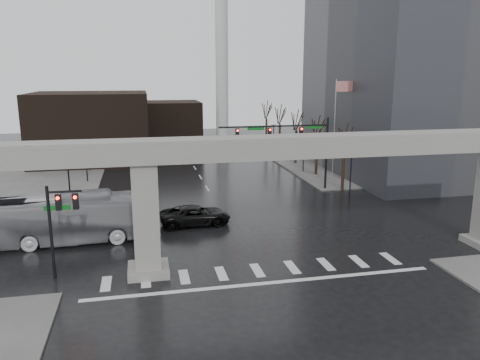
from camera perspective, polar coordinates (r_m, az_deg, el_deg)
The scene contains 23 objects.
ground at distance 32.20m, azimuth 1.68°, elevation -10.24°, with size 160.00×160.00×0.00m, color black.
sidewalk_ne at distance 73.80m, azimuth 14.77°, elevation 2.63°, with size 28.00×36.00×0.15m, color slate.
elevated_guideway at distance 30.49m, azimuth 4.07°, elevation 1.96°, with size 48.00×2.60×8.70m.
office_tower at distance 65.58m, azimuth 21.67°, elevation 19.33°, with size 22.00×26.00×42.00m, color slate.
building_far_left at distance 71.49m, azimuth -17.67°, elevation 6.13°, with size 16.00×14.00×10.00m, color black.
building_far_mid at distance 81.37m, azimuth -8.50°, elevation 6.63°, with size 10.00×10.00×8.00m, color black.
smokestack at distance 75.89m, azimuth -2.22°, elevation 13.39°, with size 3.60×3.60×30.00m.
signal_mast_arm at distance 50.66m, azimuth 6.57°, elevation 5.06°, with size 12.12×0.43×8.00m.
signal_left_pole at distance 30.90m, azimuth -21.22°, elevation -4.12°, with size 2.30×0.30×6.00m.
flagpole_assembly at distance 55.71m, azimuth 11.76°, elevation 7.34°, with size 2.06×0.12×12.00m.
lamp_right_0 at distance 48.34m, azimuth 13.39°, elevation 1.58°, with size 1.22×0.32×5.11m.
lamp_right_1 at distance 61.07m, azimuth 7.78°, elevation 4.11°, with size 1.22×0.32×5.11m.
lamp_right_2 at distance 74.26m, azimuth 4.12°, elevation 5.74°, with size 1.22×0.32×5.11m.
lamp_left_0 at distance 44.18m, azimuth -20.14°, elevation 0.10°, with size 1.22×0.32×5.11m.
lamp_left_1 at distance 57.83m, azimuth -18.32°, elevation 3.09°, with size 1.22×0.32×5.11m.
lamp_left_2 at distance 71.62m, azimuth -17.19°, elevation 4.94°, with size 1.22×0.32×5.11m.
tree_right_0 at distance 52.46m, azimuth 12.50°, elevation 1.73°, with size 1.09×1.58×7.50m.
tree_right_1 at distance 59.69m, azimuth 9.34°, elevation 3.26°, with size 1.09×1.61×7.67m.
tree_right_2 at distance 67.10m, azimuth 6.86°, elevation 4.44°, with size 1.10×1.63×7.85m.
tree_right_3 at distance 74.63m, azimuth 4.88°, elevation 5.38°, with size 1.11×1.66×8.02m.
tree_right_4 at distance 82.25m, azimuth 3.25°, elevation 6.14°, with size 1.12×1.69×8.19m.
pickup_truck at distance 40.11m, azimuth -5.48°, elevation -4.31°, with size 2.75×5.97×1.66m, color black.
city_bus at distance 37.91m, azimuth -20.19°, elevation -4.42°, with size 3.17×13.54×3.77m, color #ACACB1.
Camera 1 is at (-7.12, -28.75, 12.63)m, focal length 35.00 mm.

